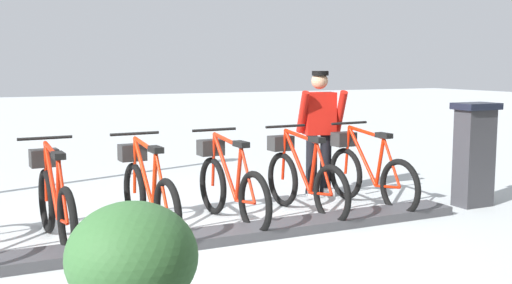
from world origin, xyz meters
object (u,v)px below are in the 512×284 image
Objects in this scene: bike_docked_3 at (147,192)px; bike_docked_2 at (229,184)px; payment_kiosk at (474,153)px; worker_near_rack at (319,128)px; planter_bush at (133,275)px; bike_docked_4 at (54,200)px; bike_docked_1 at (302,178)px; bike_docked_0 at (367,172)px.

bike_docked_2 is at bearing -90.00° from bike_docked_3.
worker_near_rack is (1.39, 1.37, 0.24)m from payment_kiosk.
planter_bush is at bearing 162.34° from bike_docked_3.
bike_docked_2 is at bearing -90.00° from bike_docked_4.
bike_docked_3 is at bearing 90.00° from bike_docked_1.
payment_kiosk is 1.97m from worker_near_rack.
payment_kiosk is at bearing -135.35° from worker_near_rack.
worker_near_rack is at bearing -41.86° from bike_docked_1.
bike_docked_0 is at bearing -90.00° from bike_docked_3.
payment_kiosk is 0.74× the size of bike_docked_0.
planter_bush is (-2.79, 0.89, 0.11)m from bike_docked_3.
bike_docked_0 is 2.79m from bike_docked_3.
bike_docked_4 is at bearing 83.34° from payment_kiosk.
bike_docked_0 reaches higher than planter_bush.
bike_docked_3 is 1.00× the size of bike_docked_4.
bike_docked_1 is 1.00× the size of bike_docked_2.
payment_kiosk is at bearing -105.18° from bike_docked_1.
planter_bush is at bearing 136.02° from worker_near_rack.
bike_docked_2 is at bearing 90.00° from bike_docked_0.
bike_docked_1 is 2.79m from bike_docked_4.
bike_docked_1 is at bearing -90.00° from bike_docked_4.
bike_docked_1 is 3.92m from planter_bush.
bike_docked_0 is 1.04× the size of worker_near_rack.
payment_kiosk is 5.34m from planter_bush.
bike_docked_1 is 1.86m from bike_docked_3.
payment_kiosk reaches higher than planter_bush.
bike_docked_0 is at bearing -166.54° from worker_near_rack.
payment_kiosk reaches higher than bike_docked_1.
bike_docked_3 is (0.00, 1.86, 0.00)m from bike_docked_1.
bike_docked_4 is at bearing 90.00° from bike_docked_2.
bike_docked_3 is (0.57, 3.97, -0.24)m from payment_kiosk.
worker_near_rack is (0.82, -2.59, 0.48)m from bike_docked_3.
bike_docked_3 is 1.04× the size of worker_near_rack.
bike_docked_0 is (0.57, 1.18, -0.24)m from payment_kiosk.
payment_kiosk is 0.74× the size of bike_docked_3.
bike_docked_4 is 1.77× the size of planter_bush.
bike_docked_2 is (0.00, 0.93, 0.00)m from bike_docked_1.
bike_docked_0 is 0.97m from worker_near_rack.
payment_kiosk is 0.74× the size of bike_docked_1.
bike_docked_0 and bike_docked_4 have the same top height.
bike_docked_3 is at bearing -17.66° from planter_bush.
bike_docked_2 is 3.33m from planter_bush.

